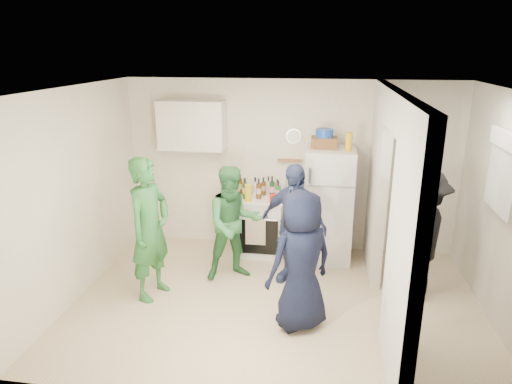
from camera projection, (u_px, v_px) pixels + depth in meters
floor at (276, 303)px, 5.46m from camera, size 4.80×4.80×0.00m
wall_back at (290, 166)px, 6.68m from camera, size 4.80×0.00×4.80m
wall_front at (254, 277)px, 3.47m from camera, size 4.80×0.00×4.80m
wall_left at (77, 194)px, 5.42m from camera, size 0.00×3.40×3.40m
wall_right at (507, 215)px, 4.74m from camera, size 0.00×3.40×3.40m
ceiling at (279, 90)px, 4.70m from camera, size 4.80×4.80×0.00m
partition_pier_back at (378, 181)px, 5.94m from camera, size 0.12×1.20×2.50m
partition_pier_front at (404, 253)px, 3.87m from camera, size 0.12×1.20×2.50m
partition_header at (398, 111)px, 4.59m from camera, size 0.12×1.00×0.40m
stove at (259, 225)px, 6.67m from camera, size 0.72×0.60×0.86m
upper_cabinet at (192, 125)px, 6.52m from camera, size 0.95×0.34×0.70m
fridge at (328, 205)px, 6.39m from camera, size 0.66×0.64×1.61m
wicker_basket at (324, 143)px, 6.19m from camera, size 0.35×0.25×0.15m
blue_bowl at (325, 133)px, 6.15m from camera, size 0.24×0.24×0.11m
yellow_cup_stack_top at (349, 142)px, 5.98m from camera, size 0.09×0.09×0.25m
wall_clock at (294, 136)px, 6.51m from camera, size 0.22×0.02×0.22m
spice_shelf at (289, 160)px, 6.60m from camera, size 0.35×0.08×0.03m
nook_window at (504, 173)px, 4.80m from camera, size 0.03×0.70×0.80m
nook_window_frame at (503, 173)px, 4.81m from camera, size 0.04×0.76×0.86m
nook_valance at (506, 140)px, 4.70m from camera, size 0.04×0.82×0.18m
yellow_cup_stack_stove at (248, 193)px, 6.31m from camera, size 0.09×0.09×0.25m
red_cup at (273, 198)px, 6.30m from camera, size 0.09×0.09×0.12m
person_green_left at (150, 229)px, 5.38m from camera, size 0.58×0.73×1.74m
person_green_center at (234, 224)px, 5.85m from camera, size 0.91×0.83×1.51m
person_denim at (293, 224)px, 5.75m from camera, size 1.00×0.76×1.57m
person_navy at (301, 261)px, 4.79m from camera, size 0.90×0.84×1.54m
person_nook at (422, 235)px, 5.39m from camera, size 0.91×1.17×1.60m
bottle_a at (240, 184)px, 6.66m from camera, size 0.06×0.06×0.29m
bottle_b at (245, 188)px, 6.44m from camera, size 0.07×0.07×0.30m
bottle_c at (255, 186)px, 6.64m from camera, size 0.08×0.08×0.26m
bottle_d at (259, 189)px, 6.44m from camera, size 0.07×0.07×0.29m
bottle_e at (268, 185)px, 6.66m from camera, size 0.06×0.06×0.27m
bottle_f at (272, 187)px, 6.48m from camera, size 0.07×0.07×0.32m
bottle_g at (277, 187)px, 6.60m from camera, size 0.06×0.06×0.25m
bottle_h at (237, 188)px, 6.43m from camera, size 0.06×0.06×0.32m
bottle_i at (263, 186)px, 6.60m from camera, size 0.07×0.07×0.27m
bottle_j at (278, 191)px, 6.37m from camera, size 0.07×0.07×0.29m
bottle_k at (245, 187)px, 6.59m from camera, size 0.08×0.08×0.26m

